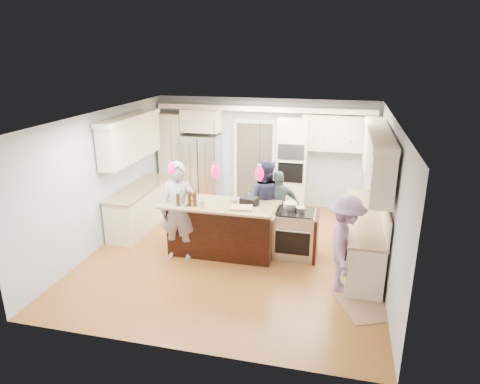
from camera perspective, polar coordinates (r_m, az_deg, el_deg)
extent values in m
plane|color=#AD732F|center=(8.58, -0.55, -8.03)|extent=(6.00, 6.00, 0.00)
cube|color=#B2BCC6|center=(10.90, 3.28, 5.32)|extent=(5.50, 0.04, 2.70)
cube|color=#B2BCC6|center=(5.43, -8.41, -8.98)|extent=(5.50, 0.04, 2.70)
cube|color=#B2BCC6|center=(9.11, -17.62, 1.80)|extent=(0.04, 6.00, 2.70)
cube|color=#B2BCC6|center=(7.89, 19.17, -0.90)|extent=(0.04, 6.00, 2.70)
cube|color=white|center=(7.76, -0.61, 10.10)|extent=(5.50, 6.00, 0.04)
cube|color=#B7B7BC|center=(11.05, -5.05, 3.05)|extent=(0.90, 0.70, 1.80)
cube|color=beige|center=(10.52, 6.96, 3.61)|extent=(0.72, 0.64, 2.30)
cube|color=black|center=(10.11, 6.82, 5.34)|extent=(0.60, 0.02, 0.35)
cube|color=black|center=(10.24, 6.72, 2.61)|extent=(0.60, 0.02, 0.50)
cylinder|color=#B7B7BC|center=(10.14, 6.74, 3.92)|extent=(0.55, 0.02, 0.02)
cube|color=beige|center=(11.31, -8.85, 4.58)|extent=(0.60, 0.58, 2.30)
cube|color=beige|center=(10.84, -5.14, 9.51)|extent=(0.95, 0.58, 0.55)
cube|color=beige|center=(10.43, 13.01, 7.65)|extent=(1.70, 0.35, 0.85)
cube|color=beige|center=(10.50, 3.19, 11.09)|extent=(5.30, 0.38, 0.12)
cube|color=#4C443A|center=(11.00, 1.96, 3.86)|extent=(0.90, 0.06, 2.10)
cube|color=white|center=(10.74, 1.98, 9.39)|extent=(1.04, 0.06, 0.10)
cube|color=beige|center=(8.47, 15.99, -5.88)|extent=(0.60, 3.00, 0.88)
cube|color=tan|center=(8.30, 16.27, -2.98)|extent=(0.64, 3.05, 0.04)
cube|color=beige|center=(7.99, 17.82, 4.19)|extent=(0.35, 3.00, 0.85)
cube|color=beige|center=(7.89, 18.09, 7.57)|extent=(0.37, 3.10, 0.10)
cube|color=beige|center=(9.89, -13.03, -2.06)|extent=(0.60, 2.20, 0.88)
cube|color=tan|center=(9.74, -13.23, 0.48)|extent=(0.64, 2.25, 0.04)
cube|color=beige|center=(9.52, -14.35, 6.72)|extent=(0.35, 2.20, 0.85)
cube|color=beige|center=(9.44, -14.53, 9.57)|extent=(0.37, 2.30, 0.10)
cube|color=black|center=(8.58, -1.94, -4.79)|extent=(2.00, 1.00, 0.88)
cube|color=tan|center=(8.41, -1.98, -1.91)|extent=(2.10, 1.10, 0.04)
cube|color=black|center=(8.05, -3.01, -5.67)|extent=(2.00, 0.12, 1.08)
cube|color=tan|center=(7.71, -3.37, -2.28)|extent=(2.10, 0.42, 0.04)
cube|color=black|center=(8.36, 1.24, -1.27)|extent=(0.37, 0.33, 0.17)
cube|color=#B7B7BC|center=(8.35, 7.27, -5.57)|extent=(0.76, 0.66, 0.90)
cube|color=black|center=(8.06, 6.98, -6.84)|extent=(0.65, 0.01, 0.45)
cube|color=black|center=(8.17, 7.40, -2.62)|extent=(0.72, 0.59, 0.02)
cube|color=black|center=(8.32, 10.09, -5.86)|extent=(0.06, 0.71, 0.88)
cylinder|color=black|center=(7.67, -9.23, 6.93)|extent=(0.01, 0.01, 0.75)
ellipsoid|color=#E60D59|center=(7.79, -9.03, 3.15)|extent=(0.15, 0.15, 0.26)
cylinder|color=black|center=(7.41, -3.46, 6.72)|extent=(0.01, 0.01, 0.75)
ellipsoid|color=#E60D59|center=(7.53, -3.39, 2.81)|extent=(0.15, 0.15, 0.26)
cylinder|color=black|center=(7.22, 2.67, 6.42)|extent=(0.01, 0.01, 0.75)
ellipsoid|color=#E60D59|center=(7.35, 2.60, 2.41)|extent=(0.15, 0.15, 0.26)
imported|color=gray|center=(8.09, -8.16, -2.59)|extent=(0.72, 0.50, 1.90)
imported|color=#272A4C|center=(8.94, 3.25, -1.01)|extent=(0.87, 0.70, 1.70)
imported|color=#435E5F|center=(8.93, 5.18, -1.82)|extent=(0.94, 0.64, 1.49)
imported|color=gray|center=(7.21, 13.84, -6.75)|extent=(0.65, 1.09, 1.65)
cube|color=#947350|center=(7.26, 16.06, -14.11)|extent=(1.07, 1.25, 0.01)
cylinder|color=silver|center=(7.87, -8.10, -0.71)|extent=(0.08, 0.08, 0.30)
cylinder|color=#3F210B|center=(7.80, -6.78, -0.92)|extent=(0.09, 0.09, 0.27)
cylinder|color=#3F210B|center=(7.83, -8.27, -1.04)|extent=(0.07, 0.07, 0.24)
cylinder|color=#3F210B|center=(7.78, -6.04, -1.00)|extent=(0.09, 0.09, 0.26)
cylinder|color=#B7B7BC|center=(7.68, -5.02, -1.76)|extent=(0.09, 0.09, 0.13)
cube|color=tan|center=(7.66, 0.17, -2.11)|extent=(0.43, 0.34, 0.03)
cylinder|color=#B7B7BC|center=(8.19, 6.68, -1.90)|extent=(0.26, 0.26, 0.15)
cylinder|color=#B7B7BC|center=(8.14, 8.09, -2.32)|extent=(0.18, 0.18, 0.09)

